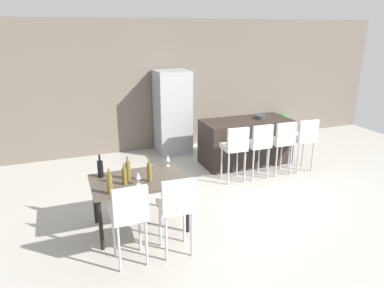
{
  "coord_description": "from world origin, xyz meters",
  "views": [
    {
      "loc": [
        -2.98,
        -4.94,
        2.71
      ],
      "look_at": [
        -0.99,
        0.32,
        0.85
      ],
      "focal_mm": 33.08,
      "sensor_mm": 36.0,
      "label": 1
    }
  ],
  "objects_px": {
    "bar_chair_right": "(282,140)",
    "refrigerator": "(173,112)",
    "dining_chair_far": "(176,204)",
    "wine_glass_near": "(168,158)",
    "bar_chair_far": "(304,137)",
    "dining_table": "(139,184)",
    "bar_chair_middle": "(259,142)",
    "dining_chair_near": "(129,212)",
    "bar_chair_left": "(235,145)",
    "wine_bottle_end": "(149,172)",
    "wine_bottle_far": "(128,170)",
    "kitchen_island": "(245,141)",
    "wine_bottle_left": "(100,169)",
    "fruit_bowl": "(260,117)",
    "wine_bottle_middle": "(110,184)",
    "potted_plant": "(281,124)",
    "wine_bottle_corner": "(124,176)",
    "wine_glass_right": "(138,176)"
  },
  "relations": [
    {
      "from": "wine_bottle_end",
      "to": "potted_plant",
      "type": "height_order",
      "value": "wine_bottle_end"
    },
    {
      "from": "kitchen_island",
      "to": "wine_bottle_end",
      "type": "xyz_separation_m",
      "value": [
        -2.49,
        -1.85,
        0.41
      ]
    },
    {
      "from": "wine_bottle_end",
      "to": "wine_glass_near",
      "type": "xyz_separation_m",
      "value": [
        0.39,
        0.44,
        -0.01
      ]
    },
    {
      "from": "dining_chair_near",
      "to": "fruit_bowl",
      "type": "distance_m",
      "value": 4.1
    },
    {
      "from": "bar_chair_left",
      "to": "dining_chair_far",
      "type": "distance_m",
      "value": 2.4
    },
    {
      "from": "dining_chair_far",
      "to": "refrigerator",
      "type": "height_order",
      "value": "refrigerator"
    },
    {
      "from": "wine_bottle_corner",
      "to": "fruit_bowl",
      "type": "height_order",
      "value": "wine_bottle_corner"
    },
    {
      "from": "bar_chair_middle",
      "to": "wine_bottle_middle",
      "type": "bearing_deg",
      "value": -156.47
    },
    {
      "from": "wine_bottle_end",
      "to": "dining_table",
      "type": "bearing_deg",
      "value": 137.35
    },
    {
      "from": "wine_bottle_far",
      "to": "wine_glass_near",
      "type": "height_order",
      "value": "wine_bottle_far"
    },
    {
      "from": "dining_table",
      "to": "fruit_bowl",
      "type": "distance_m",
      "value": 3.43
    },
    {
      "from": "wine_glass_near",
      "to": "wine_bottle_corner",
      "type": "bearing_deg",
      "value": -149.85
    },
    {
      "from": "bar_chair_left",
      "to": "kitchen_island",
      "type": "bearing_deg",
      "value": 50.2
    },
    {
      "from": "bar_chair_far",
      "to": "dining_table",
      "type": "distance_m",
      "value": 3.59
    },
    {
      "from": "wine_bottle_middle",
      "to": "potted_plant",
      "type": "relative_size",
      "value": 0.51
    },
    {
      "from": "bar_chair_middle",
      "to": "bar_chair_right",
      "type": "bearing_deg",
      "value": 0.0
    },
    {
      "from": "bar_chair_left",
      "to": "dining_chair_near",
      "type": "distance_m",
      "value": 2.83
    },
    {
      "from": "wine_bottle_left",
      "to": "wine_glass_near",
      "type": "bearing_deg",
      "value": 3.25
    },
    {
      "from": "bar_chair_left",
      "to": "wine_bottle_corner",
      "type": "bearing_deg",
      "value": -154.42
    },
    {
      "from": "bar_chair_middle",
      "to": "fruit_bowl",
      "type": "xyz_separation_m",
      "value": [
        0.49,
        0.79,
        0.26
      ]
    },
    {
      "from": "bar_chair_far",
      "to": "wine_bottle_far",
      "type": "bearing_deg",
      "value": -166.17
    },
    {
      "from": "wine_bottle_end",
      "to": "wine_bottle_far",
      "type": "relative_size",
      "value": 1.01
    },
    {
      "from": "bar_chair_middle",
      "to": "dining_chair_near",
      "type": "relative_size",
      "value": 1.0
    },
    {
      "from": "potted_plant",
      "to": "dining_table",
      "type": "bearing_deg",
      "value": -145.81
    },
    {
      "from": "kitchen_island",
      "to": "bar_chair_left",
      "type": "xyz_separation_m",
      "value": [
        -0.66,
        -0.79,
        0.24
      ]
    },
    {
      "from": "dining_chair_far",
      "to": "wine_glass_near",
      "type": "xyz_separation_m",
      "value": [
        0.23,
        1.1,
        0.17
      ]
    },
    {
      "from": "wine_glass_right",
      "to": "wine_glass_near",
      "type": "bearing_deg",
      "value": 41.18
    },
    {
      "from": "kitchen_island",
      "to": "wine_bottle_middle",
      "type": "xyz_separation_m",
      "value": [
        -3.05,
        -2.04,
        0.41
      ]
    },
    {
      "from": "bar_chair_middle",
      "to": "wine_bottle_corner",
      "type": "height_order",
      "value": "bar_chair_middle"
    },
    {
      "from": "fruit_bowl",
      "to": "bar_chair_right",
      "type": "bearing_deg",
      "value": -89.31
    },
    {
      "from": "wine_bottle_left",
      "to": "wine_bottle_far",
      "type": "xyz_separation_m",
      "value": [
        0.34,
        -0.21,
        0.01
      ]
    },
    {
      "from": "dining_chair_near",
      "to": "wine_glass_right",
      "type": "height_order",
      "value": "dining_chair_near"
    },
    {
      "from": "bar_chair_far",
      "to": "fruit_bowl",
      "type": "relative_size",
      "value": 4.7
    },
    {
      "from": "kitchen_island",
      "to": "potted_plant",
      "type": "xyz_separation_m",
      "value": [
        1.67,
        1.18,
        -0.07
      ]
    },
    {
      "from": "wine_bottle_left",
      "to": "wine_glass_near",
      "type": "relative_size",
      "value": 1.84
    },
    {
      "from": "bar_chair_right",
      "to": "refrigerator",
      "type": "relative_size",
      "value": 0.57
    },
    {
      "from": "dining_chair_near",
      "to": "wine_bottle_left",
      "type": "distance_m",
      "value": 1.07
    },
    {
      "from": "bar_chair_far",
      "to": "potted_plant",
      "type": "bearing_deg",
      "value": 67.29
    },
    {
      "from": "dining_table",
      "to": "dining_chair_far",
      "type": "distance_m",
      "value": 0.83
    },
    {
      "from": "dining_table",
      "to": "wine_glass_right",
      "type": "bearing_deg",
      "value": -104.02
    },
    {
      "from": "bar_chair_far",
      "to": "dining_table",
      "type": "bearing_deg",
      "value": -164.76
    },
    {
      "from": "bar_chair_middle",
      "to": "dining_chair_far",
      "type": "height_order",
      "value": "same"
    },
    {
      "from": "bar_chair_right",
      "to": "wine_glass_near",
      "type": "xyz_separation_m",
      "value": [
        -2.44,
        -0.62,
        0.17
      ]
    },
    {
      "from": "kitchen_island",
      "to": "refrigerator",
      "type": "relative_size",
      "value": 0.99
    },
    {
      "from": "dining_chair_far",
      "to": "wine_bottle_middle",
      "type": "distance_m",
      "value": 0.87
    },
    {
      "from": "bar_chair_right",
      "to": "dining_chair_near",
      "type": "distance_m",
      "value": 3.67
    },
    {
      "from": "bar_chair_far",
      "to": "wine_bottle_far",
      "type": "relative_size",
      "value": 3.21
    },
    {
      "from": "bar_chair_left",
      "to": "wine_bottle_far",
      "type": "height_order",
      "value": "wine_bottle_far"
    },
    {
      "from": "wine_bottle_corner",
      "to": "kitchen_island",
      "type": "bearing_deg",
      "value": 32.89
    },
    {
      "from": "bar_chair_left",
      "to": "wine_bottle_end",
      "type": "bearing_deg",
      "value": -150.04
    }
  ]
}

